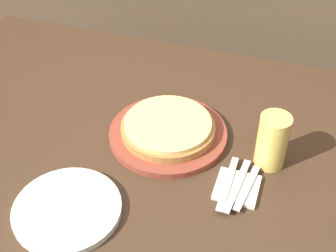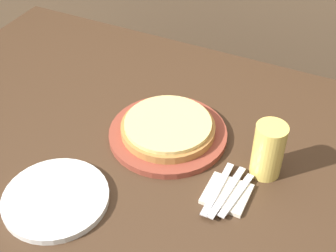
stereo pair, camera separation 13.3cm
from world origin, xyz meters
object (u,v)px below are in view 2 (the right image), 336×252
(dinner_knife, at_px, (227,192))
(spoon, at_px, (236,195))
(beer_glass, at_px, (269,148))
(dinner_plate, at_px, (56,198))
(pizza_on_board, at_px, (168,130))
(fork, at_px, (218,188))

(dinner_knife, distance_m, spoon, 0.03)
(beer_glass, xyz_separation_m, dinner_plate, (-0.44, -0.33, -0.08))
(pizza_on_board, bearing_deg, fork, -33.59)
(fork, xyz_separation_m, spoon, (0.05, 0.00, 0.00))
(spoon, bearing_deg, dinner_knife, 180.00)
(spoon, bearing_deg, pizza_on_board, 151.86)
(fork, distance_m, dinner_knife, 0.03)
(beer_glass, xyz_separation_m, fork, (-0.09, -0.12, -0.07))
(pizza_on_board, relative_size, fork, 1.78)
(pizza_on_board, relative_size, dinner_plate, 1.28)
(dinner_plate, bearing_deg, beer_glass, 36.55)
(dinner_knife, bearing_deg, spoon, -0.00)
(fork, distance_m, spoon, 0.05)
(beer_glass, xyz_separation_m, spoon, (-0.04, -0.12, -0.07))
(beer_glass, bearing_deg, pizza_on_board, 177.48)
(beer_glass, height_order, dinner_knife, beer_glass)
(pizza_on_board, distance_m, fork, 0.25)
(spoon, bearing_deg, beer_glass, 73.81)
(fork, height_order, spoon, same)
(beer_glass, bearing_deg, spoon, -106.19)
(pizza_on_board, bearing_deg, beer_glass, -2.52)
(pizza_on_board, bearing_deg, spoon, -28.14)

